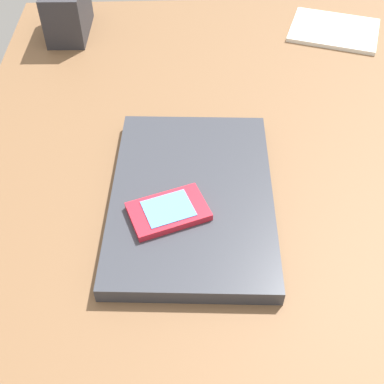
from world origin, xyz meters
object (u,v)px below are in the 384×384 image
(laptop_closed, at_px, (192,196))
(desk_organizer, at_px, (67,10))
(notepad, at_px, (334,30))
(cell_phone_on_laptop, at_px, (168,211))

(laptop_closed, height_order, desk_organizer, desk_organizer)
(laptop_closed, bearing_deg, notepad, 149.45)
(notepad, xyz_separation_m, desk_organizer, (-0.02, -0.54, 0.04))
(cell_phone_on_laptop, bearing_deg, laptop_closed, 141.77)
(cell_phone_on_laptop, bearing_deg, notepad, 145.74)
(laptop_closed, distance_m, cell_phone_on_laptop, 0.05)
(cell_phone_on_laptop, height_order, desk_organizer, desk_organizer)
(laptop_closed, xyz_separation_m, desk_organizer, (-0.48, -0.23, 0.04))
(laptop_closed, bearing_deg, cell_phone_on_laptop, -34.90)
(notepad, bearing_deg, cell_phone_on_laptop, -14.05)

